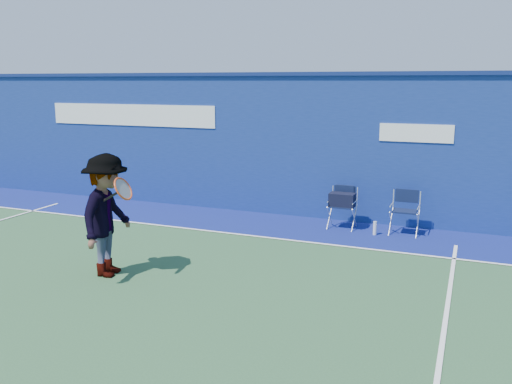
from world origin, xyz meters
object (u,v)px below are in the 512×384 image
at_px(water_bottle, 375,228).
at_px(tennis_player, 107,215).
at_px(directors_chair_right, 404,221).
at_px(directors_chair_left, 342,211).

relative_size(water_bottle, tennis_player, 0.14).
height_order(directors_chair_right, water_bottle, directors_chair_right).
xyz_separation_m(directors_chair_left, directors_chair_right, (1.21, 0.03, -0.09)).
relative_size(directors_chair_left, directors_chair_right, 1.00).
height_order(directors_chair_left, tennis_player, tennis_player).
distance_m(directors_chair_right, tennis_player, 5.57).
bearing_deg(directors_chair_left, water_bottle, -19.60).
bearing_deg(directors_chair_right, water_bottle, -151.06).
distance_m(directors_chair_left, water_bottle, 0.78).
bearing_deg(directors_chair_right, directors_chair_left, -178.56).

